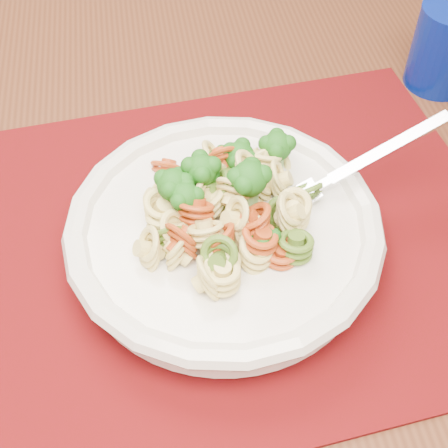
# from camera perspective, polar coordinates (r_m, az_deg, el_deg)

# --- Properties ---
(dining_table) EXTENTS (1.67, 1.37, 0.74)m
(dining_table) POSITION_cam_1_polar(r_m,az_deg,el_deg) (0.66, -3.98, -2.24)
(dining_table) COLOR #4B2615
(dining_table) RESTS_ON ground
(placemat) EXTENTS (0.61, 0.56, 0.00)m
(placemat) POSITION_cam_1_polar(r_m,az_deg,el_deg) (0.54, -0.36, -1.52)
(placemat) COLOR #4D030B
(placemat) RESTS_ON dining_table
(pasta_bowl) EXTENTS (0.26, 0.26, 0.05)m
(pasta_bowl) POSITION_cam_1_polar(r_m,az_deg,el_deg) (0.51, -0.00, -0.76)
(pasta_bowl) COLOR silver
(pasta_bowl) RESTS_ON placemat
(pasta_broccoli_heap) EXTENTS (0.22, 0.22, 0.06)m
(pasta_broccoli_heap) POSITION_cam_1_polar(r_m,az_deg,el_deg) (0.49, 0.00, 0.45)
(pasta_broccoli_heap) COLOR tan
(pasta_broccoli_heap) RESTS_ON pasta_bowl
(fork) EXTENTS (0.17, 0.12, 0.08)m
(fork) POSITION_cam_1_polar(r_m,az_deg,el_deg) (0.52, 7.28, 2.68)
(fork) COLOR silver
(fork) RESTS_ON pasta_bowl
(tumbler) EXTENTS (0.07, 0.07, 0.09)m
(tumbler) POSITION_cam_1_polar(r_m,az_deg,el_deg) (0.72, 19.65, 15.00)
(tumbler) COLOR #04135D
(tumbler) RESTS_ON dining_table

